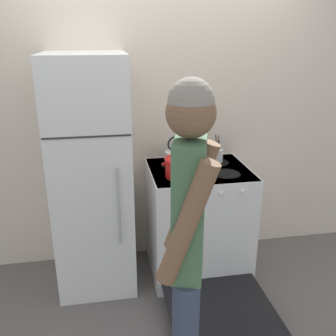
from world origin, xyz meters
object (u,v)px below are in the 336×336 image
Objects in this scene: stove_range at (199,223)px; person at (188,246)px; refrigerator at (92,176)px; dutch_oven_pot at (181,167)px; tea_kettle at (176,156)px; utensil_jar at (218,155)px.

person is (-0.39, -1.22, 0.57)m from stove_range.
dutch_oven_pot is (0.67, -0.16, 0.09)m from refrigerator.
stove_range is 5.88× the size of tea_kettle.
tea_kettle is 0.37m from utensil_jar.
stove_range is (0.85, -0.06, -0.46)m from refrigerator.
utensil_jar reaches higher than dutch_oven_pot.
utensil_jar is (0.20, 0.19, 0.53)m from stove_range.
dutch_oven_pot is (-0.18, -0.10, 0.55)m from stove_range.
utensil_jar is (0.38, 0.29, -0.01)m from dutch_oven_pot.
tea_kettle is 1.42m from person.
stove_range is 0.60m from utensil_jar.
tea_kettle is 0.14× the size of person.
tea_kettle is at bearing 10.06° from refrigerator.
person is at bearing -69.92° from refrigerator.
person is (0.47, -1.28, 0.11)m from refrigerator.
stove_range is 0.60m from tea_kettle.
dutch_oven_pot is at bearing -143.24° from utensil_jar.
refrigerator is at bearing 166.97° from dutch_oven_pot.
refrigerator is 0.70m from dutch_oven_pot.
stove_range is at bearing -0.51° from person.
utensil_jar is (1.06, 0.13, 0.08)m from refrigerator.
stove_range is 0.58m from dutch_oven_pot.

